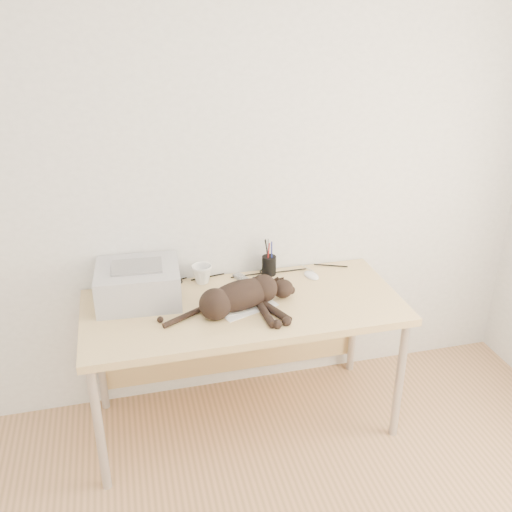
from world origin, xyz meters
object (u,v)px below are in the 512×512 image
object	(u,v)px
cat	(238,298)
mouse	(311,274)
printer	(139,283)
pen_cup	(269,265)
desk	(240,318)
mug	(202,274)

from	to	relation	value
cat	mouse	world-z (taller)	cat
printer	pen_cup	distance (m)	0.72
desk	cat	xyz separation A→B (m)	(-0.04, -0.14, 0.20)
mug	pen_cup	xyz separation A→B (m)	(0.37, 0.01, 0.01)
desk	mug	size ratio (longest dim) A/B	14.67
cat	mug	world-z (taller)	cat
pen_cup	mouse	bearing A→B (deg)	-20.99
pen_cup	desk	bearing A→B (deg)	-135.90
printer	cat	bearing A→B (deg)	-25.79
pen_cup	mouse	distance (m)	0.24
desk	printer	size ratio (longest dim) A/B	3.71
mug	pen_cup	bearing A→B (deg)	1.53
desk	printer	world-z (taller)	printer
cat	pen_cup	size ratio (longest dim) A/B	3.49
desk	pen_cup	xyz separation A→B (m)	(0.21, 0.20, 0.19)
pen_cup	printer	bearing A→B (deg)	-170.45
cat	mug	distance (m)	0.36
mouse	mug	bearing A→B (deg)	156.14
mouse	cat	bearing A→B (deg)	-167.76
printer	cat	size ratio (longest dim) A/B	0.61
cat	pen_cup	bearing A→B (deg)	38.86
mug	printer	bearing A→B (deg)	-162.02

